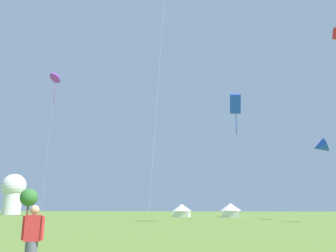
# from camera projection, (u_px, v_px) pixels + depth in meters

# --- Properties ---
(kite_blue_box) EXTENTS (2.87, 3.23, 16.29)m
(kite_blue_box) POSITION_uv_depth(u_px,v_px,m) (235.00, 104.00, 43.97)
(kite_blue_box) COLOR blue
(kite_blue_box) RESTS_ON ground
(kite_purple_parafoil) EXTENTS (2.20, 3.73, 21.02)m
(kite_purple_parafoil) POSITION_uv_depth(u_px,v_px,m) (55.00, 78.00, 50.12)
(kite_purple_parafoil) COLOR purple
(kite_purple_parafoil) RESTS_ON ground
(kite_blue_delta) EXTENTS (3.10, 2.92, 12.22)m
(kite_blue_delta) POSITION_uv_depth(u_px,v_px,m) (320.00, 147.00, 51.97)
(kite_blue_delta) COLOR blue
(kite_blue_delta) RESTS_ON ground
(person_spectator) EXTENTS (0.57, 0.34, 1.73)m
(person_spectator) POSITION_uv_depth(u_px,v_px,m) (32.00, 244.00, 7.92)
(person_spectator) COLOR #565B66
(person_spectator) RESTS_ON ground
(festival_tent_left) EXTENTS (3.87, 3.87, 2.51)m
(festival_tent_left) POSITION_uv_depth(u_px,v_px,m) (182.00, 210.00, 68.20)
(festival_tent_left) COLOR white
(festival_tent_left) RESTS_ON ground
(festival_tent_center) EXTENTS (4.11, 4.11, 2.67)m
(festival_tent_center) POSITION_uv_depth(u_px,v_px,m) (230.00, 209.00, 66.36)
(festival_tent_center) COLOR white
(festival_tent_center) RESTS_ON ground
(observatory_dome) EXTENTS (6.40, 6.40, 10.80)m
(observatory_dome) POSITION_uv_depth(u_px,v_px,m) (13.00, 192.00, 90.96)
(observatory_dome) COLOR white
(observatory_dome) RESTS_ON ground
(tree_distant_left) EXTENTS (4.03, 4.03, 6.18)m
(tree_distant_left) POSITION_uv_depth(u_px,v_px,m) (29.00, 198.00, 79.19)
(tree_distant_left) COLOR brown
(tree_distant_left) RESTS_ON ground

